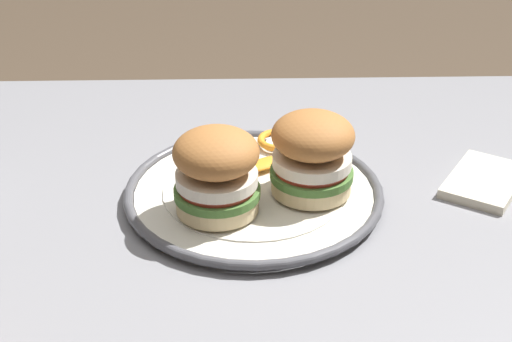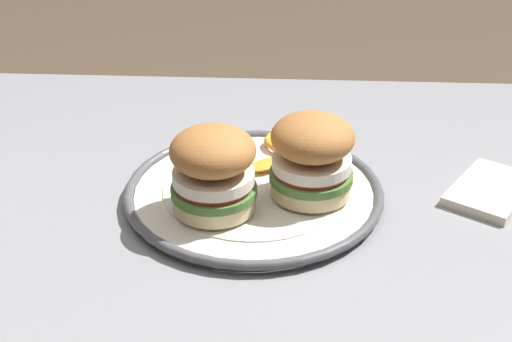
{
  "view_description": "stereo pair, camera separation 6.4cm",
  "coord_description": "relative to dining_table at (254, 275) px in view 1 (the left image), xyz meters",
  "views": [
    {
      "loc": [
        0.02,
        0.78,
        1.2
      ],
      "look_at": [
        -0.0,
        -0.02,
        0.75
      ],
      "focal_mm": 54.17,
      "sensor_mm": 36.0,
      "label": 1
    },
    {
      "loc": [
        -0.05,
        0.78,
        1.2
      ],
      "look_at": [
        -0.0,
        -0.02,
        0.75
      ],
      "focal_mm": 54.17,
      "sensor_mm": 36.0,
      "label": 2
    }
  ],
  "objects": [
    {
      "name": "dining_table",
      "position": [
        0.0,
        0.0,
        0.0
      ],
      "size": [
        1.34,
        0.81,
        0.71
      ],
      "color": "gray",
      "rests_on": "ground"
    },
    {
      "name": "orange_peel_strip_long",
      "position": [
        0.07,
        -0.07,
        0.12
      ],
      "size": [
        0.05,
        0.06,
        0.01
      ],
      "color": "orange",
      "rests_on": "dinner_plate"
    },
    {
      "name": "sandwich_half_right",
      "position": [
        0.04,
        0.02,
        0.16
      ],
      "size": [
        0.13,
        0.13,
        0.1
      ],
      "color": "beige",
      "rests_on": "dinner_plate"
    },
    {
      "name": "sandwich_half_left",
      "position": [
        -0.07,
        -0.02,
        0.16
      ],
      "size": [
        0.12,
        0.12,
        0.1
      ],
      "color": "beige",
      "rests_on": "dinner_plate"
    },
    {
      "name": "orange_peel_curled",
      "position": [
        -0.04,
        -0.14,
        0.12
      ],
      "size": [
        0.07,
        0.07,
        0.01
      ],
      "color": "orange",
      "rests_on": "dinner_plate"
    },
    {
      "name": "dinner_plate",
      "position": [
        -0.0,
        -0.02,
        0.11
      ],
      "size": [
        0.32,
        0.32,
        0.02
      ],
      "color": "silver",
      "rests_on": "dining_table"
    },
    {
      "name": "folded_napkin",
      "position": [
        -0.29,
        -0.05,
        0.1
      ],
      "size": [
        0.13,
        0.15,
        0.01
      ],
      "primitive_type": "cube",
      "rotation": [
        0.0,
        0.0,
        1.0
      ],
      "color": "beige",
      "rests_on": "dining_table"
    },
    {
      "name": "orange_peel_strip_short",
      "position": [
        -0.01,
        -0.07,
        0.12
      ],
      "size": [
        0.06,
        0.06,
        0.01
      ],
      "color": "orange",
      "rests_on": "dinner_plate"
    }
  ]
}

